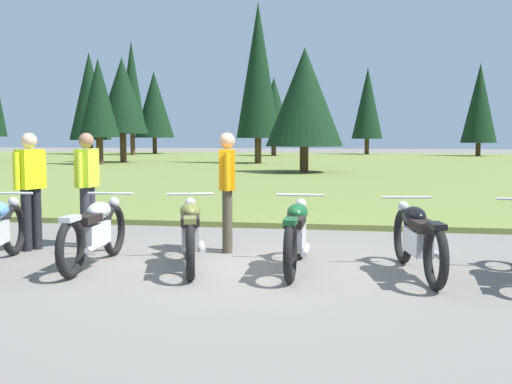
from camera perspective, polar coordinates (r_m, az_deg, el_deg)
name	(u,v)px	position (r m, az deg, el deg)	size (l,w,h in m)	color
ground_plane	(248,270)	(7.68, -0.75, -7.11)	(140.00, 140.00, 0.00)	slate
grass_moorland	(335,166)	(32.84, 7.22, 2.38)	(80.00, 44.00, 0.10)	olive
forest_treeline	(256,97)	(42.50, -0.01, 8.67)	(42.08, 28.62, 8.91)	#47331E
motorcycle_silver	(95,231)	(8.10, -14.47, -3.48)	(0.62, 2.10, 0.88)	black
motorcycle_olive	(190,232)	(7.79, -5.98, -3.68)	(0.79, 2.05, 0.88)	black
motorcycle_british_green	(296,234)	(7.64, 3.69, -3.83)	(0.62, 2.10, 0.88)	black
motorcycle_black	(418,238)	(7.55, 14.51, -4.10)	(0.69, 2.08, 0.88)	black
rider_in_hivis_vest	(30,184)	(9.43, -19.84, 0.70)	(0.34, 0.52, 1.67)	black
rider_with_back_turned	(227,185)	(8.75, -2.63, 0.68)	(0.29, 0.54, 1.67)	#4C4233
rider_checking_bike	(87,182)	(9.50, -15.11, 0.86)	(0.23, 0.55, 1.67)	#2D2D38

